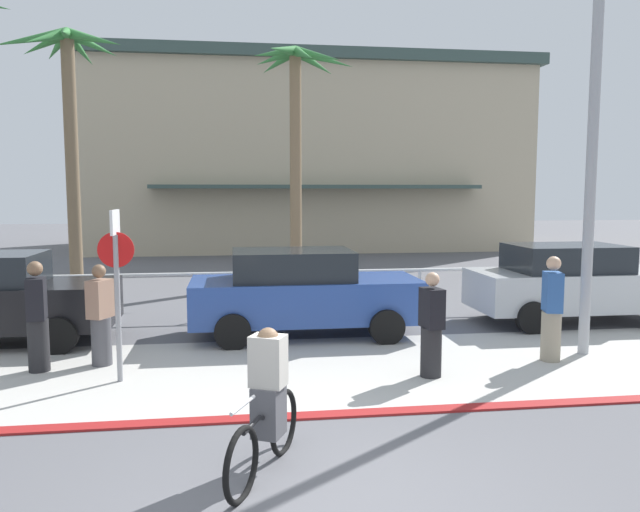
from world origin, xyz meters
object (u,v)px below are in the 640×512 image
pedestrian_2 (37,321)px  cyclist_black_0 (267,404)px  car_blue_2 (302,292)px  streetlight_curb (603,102)px  palm_tree_3 (297,100)px  car_silver_3 (573,283)px  stop_sign_bike_lane (117,270)px  pedestrian_3 (552,313)px  pedestrian_0 (101,320)px  pedestrian_1 (431,330)px  palm_tree_2 (68,90)px

pedestrian_2 → cyclist_black_0: bearing=-49.5°
cyclist_black_0 → car_blue_2: bearing=80.2°
streetlight_curb → palm_tree_3: 10.59m
car_silver_3 → stop_sign_bike_lane: bearing=-161.5°
car_blue_2 → cyclist_black_0: 5.87m
stop_sign_bike_lane → pedestrian_3: bearing=1.4°
streetlight_curb → pedestrian_0: 8.88m
cyclist_black_0 → pedestrian_1: pedestrian_1 is taller
palm_tree_2 → car_silver_3: 13.84m
stop_sign_bike_lane → palm_tree_2: palm_tree_2 is taller
stop_sign_bike_lane → pedestrian_2: 1.75m
pedestrian_1 → palm_tree_2: bearing=128.7°
stop_sign_bike_lane → car_blue_2: size_ratio=0.58×
palm_tree_3 → cyclist_black_0: 14.18m
stop_sign_bike_lane → pedestrian_1: 4.75m
stop_sign_bike_lane → pedestrian_0: (-0.45, 0.94, -0.91)m
pedestrian_0 → pedestrian_3: pedestrian_3 is taller
streetlight_curb → pedestrian_3: bearing=-172.2°
car_blue_2 → car_silver_3: same height
palm_tree_3 → pedestrian_1: bearing=-84.7°
streetlight_curb → pedestrian_3: size_ratio=4.25×
palm_tree_3 → car_silver_3: bearing=-53.4°
car_silver_3 → streetlight_curb: bearing=-114.1°
pedestrian_1 → car_silver_3: bearing=38.5°
cyclist_black_0 → pedestrian_3: pedestrian_3 is taller
stop_sign_bike_lane → car_blue_2: (3.01, 2.57, -0.81)m
palm_tree_2 → pedestrian_2: (1.40, -8.11, -4.75)m
palm_tree_3 → pedestrian_2: bearing=-118.4°
palm_tree_3 → pedestrian_2: size_ratio=4.11×
palm_tree_2 → pedestrian_2: palm_tree_2 is taller
pedestrian_0 → pedestrian_3: size_ratio=0.94×
palm_tree_2 → car_blue_2: (5.75, -6.25, -4.70)m
cyclist_black_0 → pedestrian_0: bearing=120.6°
streetlight_curb → car_silver_3: size_ratio=1.70×
car_silver_3 → palm_tree_3: bearing=126.6°
streetlight_curb → cyclist_black_0: streetlight_curb is taller
car_silver_3 → pedestrian_0: bearing=-167.7°
pedestrian_1 → pedestrian_2: bearing=169.4°
palm_tree_2 → pedestrian_1: 12.77m
car_blue_2 → car_silver_3: 5.89m
pedestrian_0 → cyclist_black_0: bearing=-59.4°
car_blue_2 → pedestrian_0: size_ratio=2.65×
palm_tree_2 → pedestrian_0: 9.51m
car_blue_2 → pedestrian_3: (3.88, -2.40, -0.05)m
palm_tree_2 → pedestrian_3: palm_tree_2 is taller
car_blue_2 → palm_tree_2: bearing=132.6°
stop_sign_bike_lane → cyclist_black_0: (2.01, -3.21, -0.98)m
palm_tree_3 → pedestrian_2: palm_tree_3 is taller
streetlight_curb → palm_tree_3: streetlight_curb is taller
streetlight_curb → car_silver_3: (1.20, 2.70, -3.41)m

